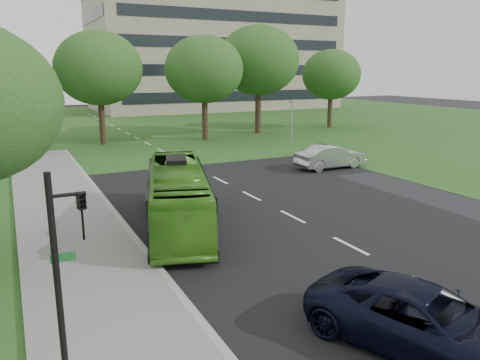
{
  "coord_description": "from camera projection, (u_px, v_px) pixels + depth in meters",
  "views": [
    {
      "loc": [
        -11.03,
        -14.93,
        6.43
      ],
      "look_at": [
        -1.91,
        3.49,
        1.6
      ],
      "focal_mm": 35.0,
      "sensor_mm": 36.0,
      "label": 1
    }
  ],
  "objects": [
    {
      "name": "traffic_light",
      "position": [
        64.0,
        269.0,
        8.93
      ],
      "size": [
        0.75,
        0.22,
        4.64
      ],
      "rotation": [
        0.0,
        0.0,
        0.31
      ],
      "color": "black",
      "rests_on": "ground"
    },
    {
      "name": "tree_park_e",
      "position": [
        331.0,
        75.0,
        52.64
      ],
      "size": [
        6.57,
        6.57,
        8.76
      ],
      "color": "black",
      "rests_on": "ground"
    },
    {
      "name": "bus",
      "position": [
        178.0,
        196.0,
        19.47
      ],
      "size": [
        4.79,
        9.62,
        2.61
      ],
      "primitive_type": "imported",
      "rotation": [
        0.0,
        0.0,
        -0.29
      ],
      "color": "#428D1F",
      "rests_on": "ground"
    },
    {
      "name": "sedan",
      "position": [
        330.0,
        157.0,
        31.29
      ],
      "size": [
        4.86,
        1.7,
        1.6
      ],
      "primitive_type": "imported",
      "rotation": [
        0.0,
        0.0,
        1.57
      ],
      "color": "#A9A9AD",
      "rests_on": "ground"
    },
    {
      "name": "tree_park_c",
      "position": [
        204.0,
        69.0,
        42.81
      ],
      "size": [
        7.23,
        7.23,
        9.6
      ],
      "color": "black",
      "rests_on": "ground"
    },
    {
      "name": "suv",
      "position": [
        423.0,
        320.0,
        10.88
      ],
      "size": [
        4.36,
        6.01,
        1.52
      ],
      "primitive_type": "imported",
      "rotation": [
        0.0,
        0.0,
        0.38
      ],
      "color": "black",
      "rests_on": "ground"
    },
    {
      "name": "tree_park_b",
      "position": [
        99.0,
        68.0,
        40.17
      ],
      "size": [
        7.47,
        7.47,
        9.79
      ],
      "color": "black",
      "rests_on": "ground"
    },
    {
      "name": "camera_pole",
      "position": [
        292.0,
        116.0,
        41.03
      ],
      "size": [
        0.39,
        0.36,
        3.93
      ],
      "rotation": [
        0.0,
        0.0,
        0.29
      ],
      "color": "gray",
      "rests_on": "ground"
    },
    {
      "name": "ground",
      "position": [
        319.0,
        230.0,
        19.26
      ],
      "size": [
        160.0,
        160.0,
        0.0
      ],
      "primitive_type": "plane",
      "color": "black",
      "rests_on": "ground"
    },
    {
      "name": "street_surfaces",
      "position": [
        154.0,
        149.0,
        38.93
      ],
      "size": [
        120.0,
        120.0,
        0.15
      ],
      "color": "black",
      "rests_on": "ground"
    },
    {
      "name": "tree_park_d",
      "position": [
        258.0,
        60.0,
        47.47
      ],
      "size": [
        8.28,
        8.28,
        10.95
      ],
      "color": "black",
      "rests_on": "ground"
    },
    {
      "name": "office_building",
      "position": [
        213.0,
        34.0,
        79.94
      ],
      "size": [
        40.1,
        20.1,
        25.0
      ],
      "color": "gray",
      "rests_on": "ground"
    }
  ]
}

